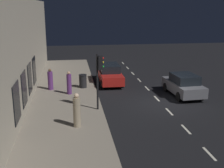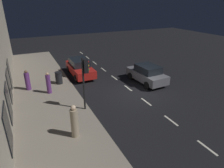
{
  "view_description": "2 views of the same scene",
  "coord_description": "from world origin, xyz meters",
  "px_view_note": "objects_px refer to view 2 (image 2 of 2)",
  "views": [
    {
      "loc": [
        5.81,
        17.28,
        6.19
      ],
      "look_at": [
        3.19,
        -0.68,
        1.26
      ],
      "focal_mm": 45.97,
      "sensor_mm": 36.0,
      "label": 1
    },
    {
      "loc": [
        7.42,
        11.65,
        6.62
      ],
      "look_at": [
        2.66,
        1.53,
        1.84
      ],
      "focal_mm": 31.39,
      "sensor_mm": 36.0,
      "label": 2
    }
  ],
  "objects_px": {
    "parked_car_1": "(147,74)",
    "trash_bin": "(59,78)",
    "traffic_light": "(85,73)",
    "pedestrian_1": "(48,84)",
    "pedestrian_2": "(75,122)",
    "parked_car_0": "(80,67)",
    "pedestrian_0": "(27,81)"
  },
  "relations": [
    {
      "from": "parked_car_0",
      "to": "pedestrian_1",
      "type": "xyz_separation_m",
      "value": [
        3.33,
        3.1,
        0.12
      ]
    },
    {
      "from": "pedestrian_1",
      "to": "trash_bin",
      "type": "xyz_separation_m",
      "value": [
        -1.04,
        -1.54,
        -0.25
      ]
    },
    {
      "from": "traffic_light",
      "to": "parked_car_1",
      "type": "height_order",
      "value": "traffic_light"
    },
    {
      "from": "pedestrian_0",
      "to": "pedestrian_1",
      "type": "distance_m",
      "value": 1.92
    },
    {
      "from": "traffic_light",
      "to": "pedestrian_2",
      "type": "bearing_deg",
      "value": 59.4
    },
    {
      "from": "parked_car_0",
      "to": "pedestrian_2",
      "type": "distance_m",
      "value": 9.42
    },
    {
      "from": "traffic_light",
      "to": "pedestrian_2",
      "type": "distance_m",
      "value": 3.25
    },
    {
      "from": "parked_car_0",
      "to": "pedestrian_0",
      "type": "height_order",
      "value": "pedestrian_0"
    },
    {
      "from": "traffic_light",
      "to": "trash_bin",
      "type": "bearing_deg",
      "value": -80.96
    },
    {
      "from": "pedestrian_0",
      "to": "traffic_light",
      "type": "bearing_deg",
      "value": -97.98
    },
    {
      "from": "traffic_light",
      "to": "pedestrian_0",
      "type": "height_order",
      "value": "traffic_light"
    },
    {
      "from": "parked_car_1",
      "to": "trash_bin",
      "type": "distance_m",
      "value": 7.5
    },
    {
      "from": "pedestrian_0",
      "to": "pedestrian_2",
      "type": "xyz_separation_m",
      "value": [
        -1.78,
        7.18,
        0.1
      ]
    },
    {
      "from": "trash_bin",
      "to": "traffic_light",
      "type": "bearing_deg",
      "value": 99.04
    },
    {
      "from": "parked_car_0",
      "to": "parked_car_1",
      "type": "height_order",
      "value": "same"
    },
    {
      "from": "pedestrian_1",
      "to": "pedestrian_0",
      "type": "bearing_deg",
      "value": -75.47
    },
    {
      "from": "traffic_light",
      "to": "parked_car_1",
      "type": "relative_size",
      "value": 0.86
    },
    {
      "from": "parked_car_1",
      "to": "pedestrian_0",
      "type": "distance_m",
      "value": 9.75
    },
    {
      "from": "pedestrian_2",
      "to": "trash_bin",
      "type": "bearing_deg",
      "value": 127.67
    },
    {
      "from": "traffic_light",
      "to": "trash_bin",
      "type": "height_order",
      "value": "traffic_light"
    },
    {
      "from": "traffic_light",
      "to": "pedestrian_2",
      "type": "height_order",
      "value": "traffic_light"
    },
    {
      "from": "pedestrian_2",
      "to": "trash_bin",
      "type": "height_order",
      "value": "pedestrian_2"
    },
    {
      "from": "traffic_light",
      "to": "parked_car_0",
      "type": "distance_m",
      "value": 6.94
    },
    {
      "from": "parked_car_1",
      "to": "traffic_light",
      "type": "bearing_deg",
      "value": -162.33
    },
    {
      "from": "parked_car_0",
      "to": "parked_car_1",
      "type": "xyz_separation_m",
      "value": [
        -4.73,
        4.18,
        -0.0
      ]
    },
    {
      "from": "traffic_light",
      "to": "trash_bin",
      "type": "relative_size",
      "value": 3.34
    },
    {
      "from": "parked_car_0",
      "to": "parked_car_1",
      "type": "bearing_deg",
      "value": 138.67
    },
    {
      "from": "pedestrian_1",
      "to": "trash_bin",
      "type": "relative_size",
      "value": 1.62
    },
    {
      "from": "parked_car_0",
      "to": "traffic_light",
      "type": "bearing_deg",
      "value": 77.14
    },
    {
      "from": "pedestrian_2",
      "to": "trash_bin",
      "type": "distance_m",
      "value": 7.43
    },
    {
      "from": "parked_car_0",
      "to": "trash_bin",
      "type": "distance_m",
      "value": 2.78
    },
    {
      "from": "parked_car_1",
      "to": "trash_bin",
      "type": "height_order",
      "value": "parked_car_1"
    }
  ]
}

